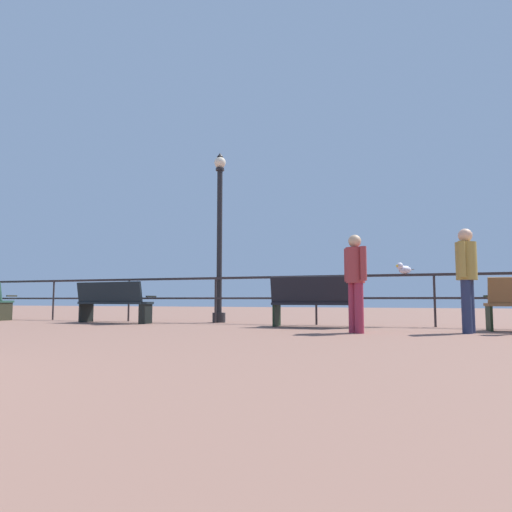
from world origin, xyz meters
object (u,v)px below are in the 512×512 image
lamppost_center (220,236)px  seagull_on_rail (404,269)px  person_by_bench (467,273)px  bench_near_left (112,300)px  person_at_railing (355,276)px  bench_near_right (313,300)px

lamppost_center → seagull_on_rail: bearing=-3.5°
lamppost_center → person_by_bench: (5.06, -1.81, -1.04)m
bench_near_left → person_at_railing: (5.52, -1.27, 0.37)m
bench_near_right → person_at_railing: (0.99, -1.27, 0.36)m
bench_near_left → seagull_on_rail: size_ratio=4.96×
lamppost_center → seagull_on_rail: lamppost_center is taller
bench_near_left → seagull_on_rail: (6.14, 0.84, 0.60)m
person_at_railing → lamppost_center: bearing=145.5°
bench_near_right → lamppost_center: bearing=155.9°
bench_near_right → seagull_on_rail: (1.61, 0.85, 0.60)m
person_at_railing → seagull_on_rail: (0.62, 2.11, 0.23)m
bench_near_left → seagull_on_rail: bearing=7.8°
bench_near_left → bench_near_right: 4.52m
bench_near_right → person_by_bench: bearing=-15.4°
bench_near_right → seagull_on_rail: seagull_on_rail is taller
lamppost_center → person_by_bench: bearing=-19.7°
bench_near_left → person_at_railing: size_ratio=1.19×
lamppost_center → bench_near_right: bearing=-24.1°
bench_near_left → bench_near_right: (4.52, -0.00, 0.01)m
lamppost_center → person_at_railing: lamppost_center is taller
person_by_bench → seagull_on_rail: size_ratio=4.41×
bench_near_right → person_at_railing: size_ratio=1.02×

